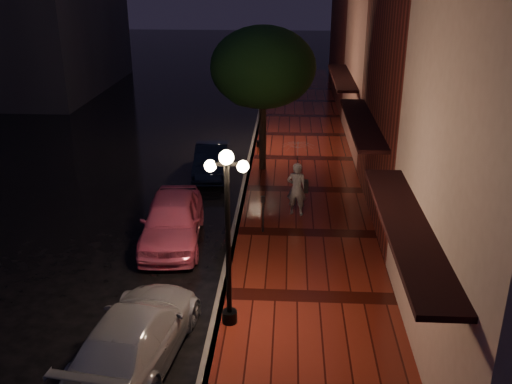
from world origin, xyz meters
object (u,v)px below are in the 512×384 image
at_px(streetlamp_far, 260,95).
at_px(woman_with_umbrella, 297,167).
at_px(streetlamp_near, 228,229).
at_px(navy_car, 212,160).
at_px(pink_car, 172,220).
at_px(parking_meter, 263,210).
at_px(silver_car, 136,334).
at_px(street_tree, 263,70).

xyz_separation_m(streetlamp_far, woman_with_umbrella, (1.62, -7.59, -0.74)).
bearing_deg(streetlamp_far, streetlamp_near, -90.00).
height_order(streetlamp_near, navy_car, streetlamp_near).
relative_size(streetlamp_near, navy_car, 1.15).
bearing_deg(pink_car, streetlamp_near, -68.12).
xyz_separation_m(streetlamp_near, woman_with_umbrella, (1.62, 6.41, -0.74)).
distance_m(woman_with_umbrella, parking_meter, 2.04).
xyz_separation_m(woman_with_umbrella, parking_meter, (-1.07, -1.44, -0.97)).
distance_m(pink_car, silver_car, 5.74).
xyz_separation_m(pink_car, parking_meter, (2.79, 0.57, 0.14)).
height_order(street_tree, woman_with_umbrella, street_tree).
distance_m(navy_car, parking_meter, 6.04).
height_order(pink_car, navy_car, pink_car).
bearing_deg(streetlamp_near, street_tree, 88.65).
xyz_separation_m(pink_car, silver_car, (0.34, -5.73, -0.09)).
distance_m(streetlamp_near, woman_with_umbrella, 6.65).
bearing_deg(silver_car, street_tree, -92.08).
bearing_deg(woman_with_umbrella, pink_car, 41.40).
xyz_separation_m(street_tree, navy_car, (-2.07, -0.47, -3.63)).
relative_size(pink_car, woman_with_umbrella, 1.71).
xyz_separation_m(streetlamp_near, parking_meter, (0.56, 4.97, -1.71)).
height_order(streetlamp_near, street_tree, street_tree).
distance_m(streetlamp_near, navy_car, 10.86).
relative_size(pink_car, parking_meter, 3.61).
bearing_deg(woman_with_umbrella, streetlamp_far, -64.02).
bearing_deg(woman_with_umbrella, silver_car, 79.46).
bearing_deg(streetlamp_far, street_tree, -85.09).
distance_m(street_tree, pink_car, 7.86).
distance_m(pink_car, navy_car, 6.14).
bearing_deg(streetlamp_near, navy_car, 99.78).
xyz_separation_m(streetlamp_far, street_tree, (0.26, -3.01, 1.64)).
bearing_deg(streetlamp_near, pink_car, 116.88).
height_order(streetlamp_far, pink_car, streetlamp_far).
bearing_deg(woman_with_umbrella, streetlamp_near, 89.70).
relative_size(street_tree, pink_car, 1.31).
height_order(street_tree, parking_meter, street_tree).
xyz_separation_m(pink_car, navy_car, (0.42, 6.12, -0.13)).
bearing_deg(parking_meter, streetlamp_near, -101.14).
xyz_separation_m(streetlamp_near, streetlamp_far, (0.00, 14.00, 0.00)).
height_order(street_tree, pink_car, street_tree).
distance_m(streetlamp_far, parking_meter, 9.20).
distance_m(streetlamp_near, parking_meter, 5.29).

